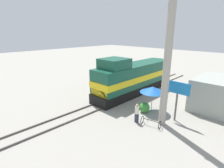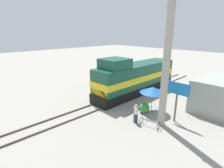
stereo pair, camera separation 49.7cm
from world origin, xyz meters
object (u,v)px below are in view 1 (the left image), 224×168
at_px(locomotive, 134,78).
at_px(bicycle, 151,122).
at_px(utility_pole, 168,53).
at_px(vendor_umbrella, 153,89).
at_px(billboard_sign, 178,91).
at_px(person_bystander, 137,112).

relative_size(locomotive, bicycle, 7.68).
height_order(utility_pole, vendor_umbrella, utility_pole).
height_order(billboard_sign, person_bystander, billboard_sign).
bearing_deg(utility_pole, person_bystander, -142.12).
distance_m(utility_pole, bicycle, 5.73).
height_order(vendor_umbrella, bicycle, vendor_umbrella).
xyz_separation_m(billboard_sign, bicycle, (-0.97, -2.34, -2.36)).
distance_m(locomotive, utility_pole, 8.77).
bearing_deg(person_bystander, billboard_sign, 50.26).
bearing_deg(utility_pole, locomotive, 146.04).
bearing_deg(person_bystander, vendor_umbrella, 96.40).
bearing_deg(utility_pole, vendor_umbrella, 142.47).
xyz_separation_m(locomotive, vendor_umbrella, (4.50, -2.84, 0.20)).
bearing_deg(bicycle, utility_pole, 144.65).
xyz_separation_m(locomotive, billboard_sign, (7.02, -3.05, 0.67)).
bearing_deg(vendor_umbrella, utility_pole, -37.53).
relative_size(vendor_umbrella, billboard_sign, 0.71).
distance_m(utility_pole, billboard_sign, 3.56).
height_order(locomotive, utility_pole, utility_pole).
xyz_separation_m(vendor_umbrella, person_bystander, (0.32, -2.85, -1.30)).
bearing_deg(billboard_sign, person_bystander, -129.74).
distance_m(locomotive, person_bystander, 7.54).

